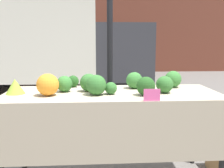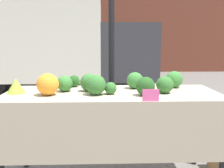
# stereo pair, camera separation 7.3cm
# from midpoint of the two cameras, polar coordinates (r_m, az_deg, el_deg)

# --- Properties ---
(building_facade) EXTENTS (16.00, 0.60, 5.18)m
(building_facade) POSITION_cam_midpoint_polar(r_m,az_deg,el_deg) (12.11, -1.44, 15.05)
(building_facade) COLOR brown
(building_facade) RESTS_ON ground_plane
(tent_pole) EXTENTS (0.07, 0.07, 2.31)m
(tent_pole) POSITION_cam_midpoint_polar(r_m,az_deg,el_deg) (3.10, 0.57, 4.94)
(tent_pole) COLOR black
(tent_pole) RESTS_ON ground_plane
(parked_truck) EXTENTS (5.01, 2.07, 2.42)m
(parked_truck) POSITION_cam_midpoint_polar(r_m,az_deg,el_deg) (7.50, -11.54, 8.46)
(parked_truck) COLOR silver
(parked_truck) RESTS_ON ground_plane
(market_table) EXTENTS (2.03, 0.80, 0.91)m
(market_table) POSITION_cam_midpoint_polar(r_m,az_deg,el_deg) (2.45, 0.91, -4.87)
(market_table) COLOR tan
(market_table) RESTS_ON ground_plane
(orange_cauliflower) EXTENTS (0.20, 0.20, 0.20)m
(orange_cauliflower) POSITION_cam_midpoint_polar(r_m,az_deg,el_deg) (2.40, -12.98, -0.08)
(orange_cauliflower) COLOR orange
(orange_cauliflower) RESTS_ON market_table
(romanesco_head) EXTENTS (0.17, 0.17, 0.14)m
(romanesco_head) POSITION_cam_midpoint_polar(r_m,az_deg,el_deg) (2.58, -19.42, -0.39)
(romanesco_head) COLOR #93B238
(romanesco_head) RESTS_ON market_table
(broccoli_head_0) EXTENTS (0.11, 0.11, 0.11)m
(broccoli_head_0) POSITION_cam_midpoint_polar(r_m,az_deg,el_deg) (2.39, 0.56, -0.92)
(broccoli_head_0) COLOR #336B2D
(broccoli_head_0) RESTS_ON market_table
(broccoli_head_1) EXTENTS (0.18, 0.18, 0.18)m
(broccoli_head_1) POSITION_cam_midpoint_polar(r_m,az_deg,el_deg) (2.36, -2.66, -0.20)
(broccoli_head_1) COLOR #336B2D
(broccoli_head_1) RESTS_ON market_table
(broccoli_head_2) EXTENTS (0.16, 0.16, 0.16)m
(broccoli_head_2) POSITION_cam_midpoint_polar(r_m,az_deg,el_deg) (2.49, 12.24, -0.16)
(broccoli_head_2) COLOR #336B2D
(broccoli_head_2) RESTS_ON market_table
(broccoli_head_3) EXTENTS (0.17, 0.17, 0.17)m
(broccoli_head_3) POSITION_cam_midpoint_polar(r_m,az_deg,el_deg) (2.69, 5.79, 0.78)
(broccoli_head_3) COLOR #387533
(broccoli_head_3) RESTS_ON market_table
(broccoli_head_4) EXTENTS (0.17, 0.17, 0.17)m
(broccoli_head_4) POSITION_cam_midpoint_polar(r_m,az_deg,el_deg) (2.35, 8.17, -0.50)
(broccoli_head_4) COLOR #23511E
(broccoli_head_4) RESTS_ON market_table
(broccoli_head_5) EXTENTS (0.17, 0.17, 0.17)m
(broccoli_head_5) POSITION_cam_midpoint_polar(r_m,az_deg,el_deg) (2.53, -4.19, 0.33)
(broccoli_head_5) COLOR #336B2D
(broccoli_head_5) RESTS_ON market_table
(broccoli_head_6) EXTENTS (0.12, 0.12, 0.12)m
(broccoli_head_6) POSITION_cam_midpoint_polar(r_m,az_deg,el_deg) (2.80, -7.53, 0.63)
(broccoli_head_6) COLOR #23511E
(broccoli_head_6) RESTS_ON market_table
(broccoli_head_7) EXTENTS (0.15, 0.15, 0.15)m
(broccoli_head_7) POSITION_cam_midpoint_polar(r_m,az_deg,el_deg) (2.55, -9.44, 0.08)
(broccoli_head_7) COLOR #387533
(broccoli_head_7) RESTS_ON market_table
(broccoli_head_8) EXTENTS (0.17, 0.17, 0.17)m
(broccoli_head_8) POSITION_cam_midpoint_polar(r_m,az_deg,el_deg) (2.81, 14.11, 0.98)
(broccoli_head_8) COLOR #387533
(broccoli_head_8) RESTS_ON market_table
(price_sign) EXTENTS (0.14, 0.01, 0.10)m
(price_sign) POSITION_cam_midpoint_polar(r_m,az_deg,el_deg) (2.14, 9.40, -2.43)
(price_sign) COLOR #F45B9E
(price_sign) RESTS_ON market_table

